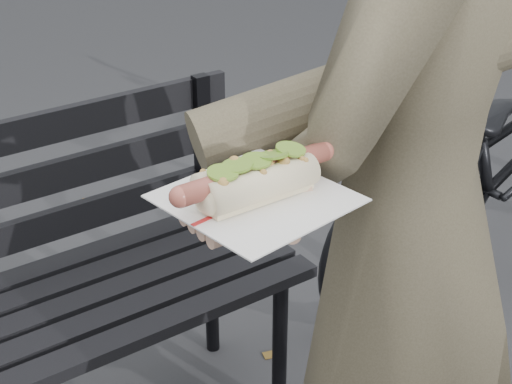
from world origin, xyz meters
TOP-DOWN VIEW (x-y plane):
  - person at (0.47, 0.04)m, footprint 0.76×0.64m
  - held_hotdog at (0.27, -0.01)m, footprint 0.62×0.32m

SIDE VIEW (x-z plane):
  - person at x=0.47m, z-range 0.00..1.79m
  - held_hotdog at x=0.27m, z-range 1.08..1.27m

